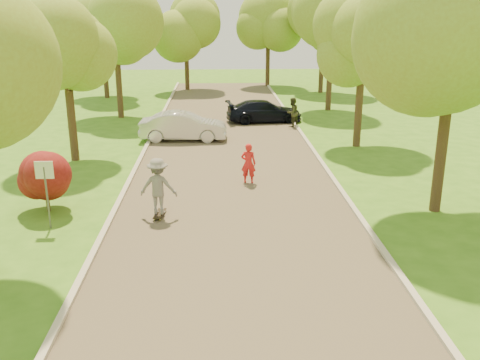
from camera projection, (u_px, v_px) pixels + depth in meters
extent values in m
plane|color=#39701A|center=(242.00, 288.00, 13.14)|extent=(100.00, 100.00, 0.00)
cube|color=#4C4438|center=(232.00, 185.00, 20.75)|extent=(8.00, 60.00, 0.01)
cube|color=#B2AD9E|center=(127.00, 185.00, 20.56)|extent=(0.18, 60.00, 0.12)
cube|color=#B2AD9E|center=(335.00, 182.00, 20.90)|extent=(0.18, 60.00, 0.12)
cylinder|color=#59595E|center=(47.00, 198.00, 16.39)|extent=(0.06, 0.06, 2.00)
cube|color=white|center=(44.00, 170.00, 16.12)|extent=(0.55, 0.04, 0.55)
cylinder|color=#382619|center=(48.00, 201.00, 18.00)|extent=(0.12, 0.12, 0.70)
sphere|color=#590F0F|center=(45.00, 180.00, 17.77)|extent=(1.70, 1.70, 1.70)
cylinder|color=#382619|center=(72.00, 126.00, 23.78)|extent=(0.36, 0.36, 3.15)
sphere|color=olive|center=(66.00, 61.00, 22.91)|extent=(4.20, 4.20, 4.20)
sphere|color=olive|center=(79.00, 46.00, 22.75)|extent=(3.15, 3.15, 3.15)
cylinder|color=#382619|center=(119.00, 87.00, 33.20)|extent=(0.36, 0.36, 3.83)
sphere|color=olive|center=(115.00, 31.00, 32.18)|extent=(4.80, 4.80, 4.80)
sphere|color=olive|center=(127.00, 19.00, 31.99)|extent=(3.60, 3.60, 3.60)
cylinder|color=#382619|center=(441.00, 156.00, 17.60)|extent=(0.36, 0.36, 3.83)
sphere|color=olive|center=(453.00, 50.00, 16.56)|extent=(5.00, 5.00, 5.00)
sphere|color=olive|center=(480.00, 25.00, 16.36)|extent=(3.75, 3.75, 3.75)
cylinder|color=#382619|center=(358.00, 113.00, 26.21)|extent=(0.36, 0.36, 3.38)
sphere|color=olive|center=(363.00, 50.00, 25.30)|extent=(4.40, 4.40, 4.40)
sphere|color=olive|center=(378.00, 35.00, 25.12)|extent=(3.30, 3.30, 3.30)
cylinder|color=#382619|center=(329.00, 80.00, 35.65)|extent=(0.36, 0.36, 4.05)
sphere|color=olive|center=(332.00, 24.00, 34.56)|extent=(5.20, 5.20, 5.20)
sphere|color=olive|center=(345.00, 11.00, 34.35)|extent=(3.90, 3.90, 3.90)
cylinder|color=#382619|center=(105.00, 74.00, 40.75)|extent=(0.36, 0.36, 3.60)
sphere|color=olive|center=(102.00, 29.00, 39.74)|extent=(5.00, 5.00, 5.00)
sphere|color=olive|center=(111.00, 19.00, 39.54)|extent=(3.75, 3.75, 3.75)
cylinder|color=#382619|center=(321.00, 69.00, 43.34)|extent=(0.36, 0.36, 3.83)
sphere|color=olive|center=(323.00, 25.00, 42.30)|extent=(5.00, 5.00, 5.00)
sphere|color=olive|center=(333.00, 15.00, 42.10)|extent=(3.75, 3.75, 3.75)
cylinder|color=#382619|center=(187.00, 70.00, 44.84)|extent=(0.36, 0.36, 3.38)
sphere|color=olive|center=(186.00, 31.00, 43.89)|extent=(4.80, 4.80, 4.80)
sphere|color=olive|center=(194.00, 22.00, 43.70)|extent=(3.60, 3.60, 3.60)
cylinder|color=#382619|center=(268.00, 65.00, 47.01)|extent=(0.36, 0.36, 3.60)
sphere|color=olive|center=(268.00, 26.00, 46.00)|extent=(5.00, 5.00, 5.00)
sphere|color=olive|center=(277.00, 17.00, 45.80)|extent=(3.75, 3.75, 3.75)
imported|color=silver|center=(183.00, 126.00, 27.68)|extent=(4.52, 1.71, 1.47)
imported|color=black|center=(264.00, 111.00, 32.22)|extent=(4.73, 2.38, 1.32)
cube|color=black|center=(160.00, 213.00, 17.59)|extent=(0.38, 0.98, 0.02)
cylinder|color=#BFCC4C|center=(164.00, 212.00, 17.93)|extent=(0.04, 0.08, 0.07)
cylinder|color=#BFCC4C|center=(159.00, 211.00, 17.94)|extent=(0.04, 0.08, 0.07)
cylinder|color=#BFCC4C|center=(160.00, 219.00, 17.28)|extent=(0.04, 0.08, 0.07)
cylinder|color=#BFCC4C|center=(155.00, 219.00, 17.29)|extent=(0.04, 0.08, 0.07)
imported|color=slate|center=(158.00, 186.00, 17.30)|extent=(1.28, 0.84, 1.87)
imported|color=red|center=(248.00, 163.00, 20.80)|extent=(0.65, 0.49, 1.60)
imported|color=#2F321E|center=(292.00, 112.00, 30.79)|extent=(1.04, 1.03, 1.70)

